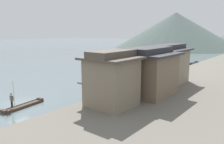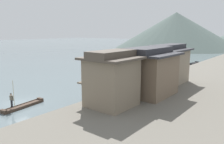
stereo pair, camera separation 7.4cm
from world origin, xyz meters
name	(u,v)px [view 1 (the left image)]	position (x,y,z in m)	size (l,w,h in m)	color
ground_plane	(21,103)	(0.00, 0.00, 0.00)	(400.00, 400.00, 0.00)	slate
riverbank_right	(219,78)	(15.84, 30.00, 0.31)	(18.00, 110.00, 0.63)	#6B665B
boat_foreground_poled	(23,106)	(1.68, -0.57, 0.14)	(1.67, 5.49, 0.44)	#423328
boatman_person	(12,98)	(1.90, -2.01, 1.45)	(0.55, 0.32, 3.04)	black
boat_moored_nearest	(167,58)	(-6.07, 55.12, 0.14)	(4.97, 2.56, 0.43)	brown
boat_moored_second	(193,63)	(5.34, 47.19, 0.16)	(1.33, 4.79, 0.49)	#232326
boat_moored_third	(124,84)	(4.56, 15.80, 0.24)	(1.24, 5.71, 0.73)	#33281E
boat_moored_far	(160,65)	(-0.16, 38.26, 0.17)	(3.94, 3.20, 0.51)	brown
house_waterfront_nearest	(112,79)	(10.58, 4.94, 3.64)	(5.67, 5.67, 6.14)	#7F705B
house_waterfront_second	(148,72)	(11.28, 11.56, 3.62)	(7.08, 7.29, 6.14)	#75604C
house_waterfront_tall	(168,64)	(10.59, 19.10, 3.62)	(5.68, 7.89, 6.14)	gray
hill_far_west	(175,30)	(-22.40, 99.53, 9.18)	(62.66, 62.66, 18.37)	#4C5B56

